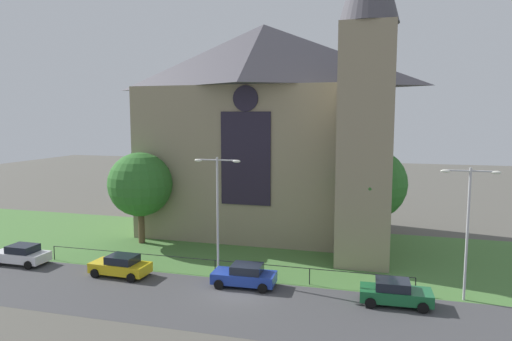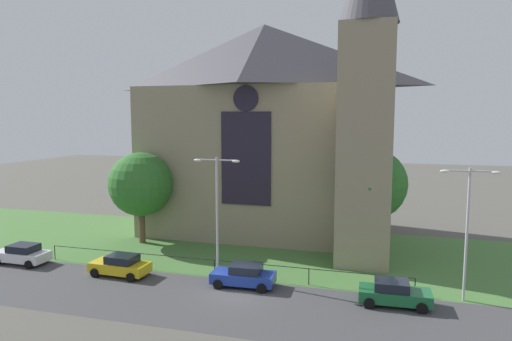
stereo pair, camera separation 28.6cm
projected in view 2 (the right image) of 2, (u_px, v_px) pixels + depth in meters
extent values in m
plane|color=#56544C|center=(274.00, 249.00, 39.31)|extent=(160.00, 160.00, 0.00)
cube|color=#424244|center=(227.00, 303.00, 27.84)|extent=(120.00, 8.00, 0.01)
cube|color=#477538|center=(268.00, 256.00, 37.40)|extent=(120.00, 20.00, 0.01)
cube|color=gray|center=(264.00, 160.00, 45.12)|extent=(22.00, 12.00, 14.00)
pyramid|color=#47444C|center=(264.00, 57.00, 43.97)|extent=(22.00, 12.00, 6.00)
cube|color=black|center=(246.00, 159.00, 39.26)|extent=(4.40, 0.16, 8.00)
cylinder|color=black|center=(246.00, 98.00, 38.67)|extent=(2.20, 0.15, 2.20)
cube|color=gray|center=(365.00, 147.00, 34.53)|extent=(4.00, 4.00, 18.00)
cylinder|color=black|center=(215.00, 260.00, 32.70)|extent=(27.10, 0.05, 0.05)
cylinder|color=black|center=(55.00, 252.00, 36.44)|extent=(0.06, 0.07, 1.10)
cylinder|color=black|center=(130.00, 260.00, 34.60)|extent=(0.07, 0.07, 1.10)
cylinder|color=black|center=(215.00, 268.00, 32.76)|extent=(0.07, 0.07, 1.10)
cylinder|color=black|center=(309.00, 277.00, 30.92)|extent=(0.06, 0.07, 1.10)
cylinder|color=black|center=(415.00, 287.00, 29.08)|extent=(0.07, 0.07, 1.10)
cylinder|color=brown|center=(142.00, 225.00, 41.24)|extent=(0.56, 0.56, 3.18)
sphere|color=#2D6B28|center=(141.00, 184.00, 40.81)|extent=(5.68, 5.68, 5.68)
cylinder|color=#423021|center=(369.00, 236.00, 35.91)|extent=(0.92, 0.92, 4.05)
sphere|color=#2D6B28|center=(371.00, 184.00, 35.44)|extent=(5.51, 5.51, 5.51)
cylinder|color=#B2B2B7|center=(217.00, 217.00, 32.17)|extent=(0.16, 0.16, 8.49)
cylinder|color=#B2B2B7|center=(207.00, 160.00, 31.89)|extent=(1.40, 0.10, 0.10)
cylinder|color=#B2B2B7|center=(226.00, 160.00, 31.51)|extent=(1.40, 0.10, 0.10)
ellipsoid|color=white|center=(198.00, 160.00, 32.09)|extent=(0.57, 0.26, 0.20)
ellipsoid|color=white|center=(236.00, 161.00, 31.33)|extent=(0.57, 0.26, 0.20)
cylinder|color=#B2B2B7|center=(467.00, 235.00, 27.81)|extent=(0.16, 0.16, 8.24)
cylinder|color=#B2B2B7|center=(457.00, 171.00, 27.54)|extent=(1.40, 0.10, 0.10)
cylinder|color=#B2B2B7|center=(483.00, 171.00, 27.16)|extent=(1.40, 0.10, 0.10)
ellipsoid|color=white|center=(445.00, 171.00, 27.74)|extent=(0.57, 0.26, 0.20)
ellipsoid|color=white|center=(496.00, 173.00, 26.98)|extent=(0.57, 0.26, 0.20)
cube|color=silver|center=(22.00, 256.00, 35.40)|extent=(4.21, 1.82, 0.70)
cube|color=black|center=(23.00, 248.00, 35.28)|extent=(2.01, 1.61, 0.55)
cylinder|color=black|center=(15.00, 254.00, 36.70)|extent=(0.64, 0.22, 0.64)
cylinder|color=black|center=(29.00, 265.00, 34.17)|extent=(0.64, 0.22, 0.64)
cylinder|color=black|center=(46.00, 258.00, 35.89)|extent=(0.64, 0.22, 0.64)
cube|color=gold|center=(120.00, 267.00, 32.72)|extent=(4.27, 1.97, 0.70)
cube|color=black|center=(122.00, 259.00, 32.58)|extent=(2.06, 1.68, 0.55)
cylinder|color=black|center=(95.00, 273.00, 32.36)|extent=(0.65, 0.25, 0.64)
cylinder|color=black|center=(110.00, 265.00, 34.05)|extent=(0.65, 0.25, 0.64)
cylinder|color=black|center=(131.00, 277.00, 31.45)|extent=(0.65, 0.25, 0.64)
cylinder|color=black|center=(145.00, 269.00, 33.14)|extent=(0.65, 0.25, 0.64)
cube|color=#1E3899|center=(243.00, 277.00, 30.61)|extent=(4.26, 1.95, 0.70)
cube|color=black|center=(246.00, 269.00, 30.49)|extent=(2.06, 1.67, 0.55)
cylinder|color=black|center=(218.00, 284.00, 30.12)|extent=(0.65, 0.24, 0.64)
cylinder|color=black|center=(226.00, 275.00, 31.86)|extent=(0.65, 0.24, 0.64)
cylinder|color=black|center=(262.00, 288.00, 29.43)|extent=(0.65, 0.24, 0.64)
cylinder|color=black|center=(268.00, 279.00, 31.17)|extent=(0.65, 0.24, 0.64)
cube|color=#196033|center=(395.00, 295.00, 27.53)|extent=(4.26, 1.95, 0.70)
cube|color=black|center=(392.00, 285.00, 27.50)|extent=(2.06, 1.67, 0.55)
cylinder|color=black|center=(419.00, 297.00, 28.08)|extent=(0.65, 0.24, 0.64)
cylinder|color=black|center=(422.00, 308.00, 26.35)|extent=(0.65, 0.24, 0.64)
cylinder|color=black|center=(369.00, 292.00, 28.78)|extent=(0.65, 0.24, 0.64)
cylinder|color=black|center=(369.00, 303.00, 27.04)|extent=(0.65, 0.24, 0.64)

